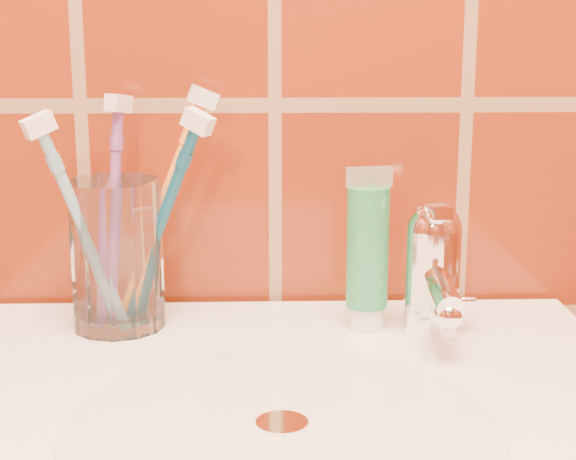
{
  "coord_description": "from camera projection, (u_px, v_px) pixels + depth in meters",
  "views": [
    {
      "loc": [
        -0.01,
        0.36,
        1.12
      ],
      "look_at": [
        0.01,
        1.08,
        0.95
      ],
      "focal_mm": 55.0,
      "sensor_mm": 36.0,
      "label": 1
    }
  ],
  "objects": [
    {
      "name": "glass_tumbler",
      "position": [
        116.0,
        255.0,
        0.78
      ],
      "size": [
        0.09,
        0.09,
        0.13
      ],
      "primitive_type": "cylinder",
      "rotation": [
        0.0,
        0.0,
        0.08
      ],
      "color": "white",
      "rests_on": "pedestal_sink"
    },
    {
      "name": "toothpaste_tube",
      "position": [
        367.0,
        254.0,
        0.78
      ],
      "size": [
        0.04,
        0.04,
        0.15
      ],
      "rotation": [
        0.0,
        0.0,
        0.15
      ],
      "color": "white",
      "rests_on": "pedestal_sink"
    },
    {
      "name": "faucet",
      "position": [
        433.0,
        266.0,
        0.76
      ],
      "size": [
        0.05,
        0.11,
        0.12
      ],
      "color": "white",
      "rests_on": "pedestal_sink"
    },
    {
      "name": "toothbrush_0",
      "position": [
        84.0,
        229.0,
        0.75
      ],
      "size": [
        0.15,
        0.14,
        0.21
      ],
      "primitive_type": null,
      "rotation": [
        0.35,
        0.0,
        -0.99
      ],
      "color": "#6FA8C5",
      "rests_on": "glass_tumbler"
    },
    {
      "name": "toothbrush_1",
      "position": [
        161.0,
        224.0,
        0.77
      ],
      "size": [
        0.17,
        0.15,
        0.21
      ],
      "primitive_type": null,
      "rotation": [
        0.42,
        0.0,
        1.1
      ],
      "color": "navy",
      "rests_on": "glass_tumbler"
    },
    {
      "name": "toothbrush_2",
      "position": [
        114.0,
        212.0,
        0.79
      ],
      "size": [
        0.07,
        0.09,
        0.22
      ],
      "primitive_type": null,
      "rotation": [
        0.15,
        0.0,
        2.69
      ],
      "color": "#804594",
      "rests_on": "glass_tumbler"
    },
    {
      "name": "toothbrush_3",
      "position": [
        160.0,
        208.0,
        0.8
      ],
      "size": [
        0.15,
        0.13,
        0.22
      ],
      "primitive_type": null,
      "rotation": [
        0.4,
        0.0,
        1.83
      ],
      "color": "orange",
      "rests_on": "glass_tumbler"
    }
  ]
}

